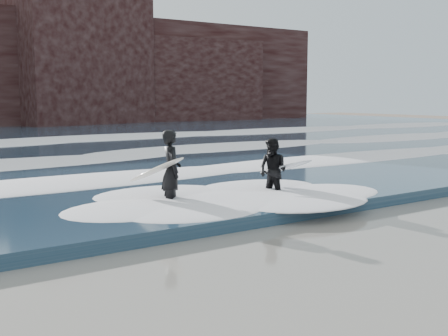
% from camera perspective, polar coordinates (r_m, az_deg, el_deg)
% --- Properties ---
extents(ground, '(120.00, 120.00, 0.00)m').
position_cam_1_polar(ground, '(11.47, 20.95, -7.41)').
color(ground, '#856751').
rests_on(ground, ground).
extents(sea, '(90.00, 52.00, 0.30)m').
position_cam_1_polar(sea, '(36.51, -19.78, 2.74)').
color(sea, '#1F384D').
rests_on(sea, ground).
extents(foam_near, '(60.00, 3.20, 0.20)m').
position_cam_1_polar(foam_near, '(17.96, -3.27, -0.41)').
color(foam_near, white).
rests_on(foam_near, sea).
extents(foam_mid, '(60.00, 4.00, 0.24)m').
position_cam_1_polar(foam_mid, '(24.18, -11.90, 1.51)').
color(foam_mid, white).
rests_on(foam_mid, sea).
extents(foam_far, '(60.00, 4.80, 0.30)m').
position_cam_1_polar(foam_far, '(32.64, -18.00, 2.85)').
color(foam_far, white).
rests_on(foam_far, sea).
extents(surfer_left, '(1.27, 1.86, 2.01)m').
position_cam_1_polar(surfer_left, '(13.77, -5.55, -0.26)').
color(surfer_left, black).
rests_on(surfer_left, ground).
extents(surfer_right, '(1.12, 2.03, 1.71)m').
position_cam_1_polar(surfer_right, '(14.88, 5.13, -0.24)').
color(surfer_right, black).
rests_on(surfer_right, ground).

